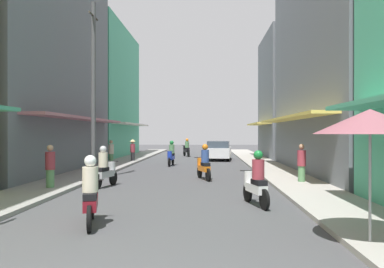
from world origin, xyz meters
TOP-DOWN VIEW (x-y plane):
  - ground_plane at (0.00, 16.85)m, footprint 91.76×91.76m
  - sidewalk_left at (-4.73, 16.85)m, footprint 2.16×49.71m
  - sidewalk_right at (4.73, 16.85)m, footprint 2.16×49.71m
  - building_left_mid at (-8.80, 16.53)m, footprint 7.05×13.23m
  - building_left_far at (-8.80, 29.32)m, footprint 7.05×11.66m
  - building_right_mid at (8.80, 16.43)m, footprint 7.05×13.65m
  - building_right_far at (8.80, 28.22)m, footprint 7.05×8.03m
  - motorbike_silver at (-2.72, 11.20)m, footprint 0.64×1.78m
  - motorbike_black at (-0.69, 30.02)m, footprint 0.77×1.73m
  - motorbike_white at (2.53, 7.73)m, footprint 0.68×1.77m
  - motorbike_blue at (-1.13, 20.68)m, footprint 0.55×1.81m
  - motorbike_maroon at (-1.43, 5.29)m, footprint 0.67×1.77m
  - motorbike_orange at (1.00, 13.64)m, footprint 0.74×1.75m
  - parked_car at (1.99, 25.76)m, footprint 2.12×4.24m
  - pedestrian_midway at (-4.45, 10.27)m, footprint 0.34×0.34m
  - pedestrian_foreground at (4.92, 12.27)m, footprint 0.34×0.34m
  - pedestrian_crossing at (-4.10, 23.34)m, footprint 0.44×0.44m
  - pedestrian_far at (-4.94, 20.70)m, footprint 0.34×0.34m
  - vendor_umbrella at (4.08, 3.88)m, footprint 1.99×1.99m
  - utility_pole at (-3.90, 13.59)m, footprint 0.20×1.20m

SIDE VIEW (x-z plane):
  - ground_plane at x=0.00m, z-range 0.00..0.00m
  - sidewalk_left at x=-4.73m, z-range 0.00..0.12m
  - sidewalk_right at x=4.73m, z-range 0.00..0.12m
  - motorbike_silver at x=-2.72m, z-range -0.09..1.49m
  - motorbike_black at x=-0.69m, z-range -0.09..1.49m
  - motorbike_white at x=2.53m, z-range -0.09..1.49m
  - motorbike_blue at x=-1.13m, z-range -0.09..1.49m
  - motorbike_maroon at x=-1.43m, z-range -0.09..1.49m
  - motorbike_orange at x=1.00m, z-range -0.09..1.49m
  - parked_car at x=1.99m, z-range 0.01..1.46m
  - pedestrian_far at x=-4.94m, z-range 0.00..1.60m
  - pedestrian_foreground at x=4.92m, z-range 0.00..1.62m
  - pedestrian_midway at x=-4.45m, z-range 0.00..1.64m
  - pedestrian_crossing at x=-4.10m, z-range 0.10..1.72m
  - vendor_umbrella at x=4.08m, z-range 1.02..3.51m
  - utility_pole at x=-3.90m, z-range 0.08..7.93m
  - building_right_far at x=8.80m, z-range 0.00..10.02m
  - building_left_far at x=-8.80m, z-range 0.00..11.01m
  - building_left_mid at x=-8.80m, z-range -0.01..12.84m
  - building_right_mid at x=8.80m, z-range -0.01..13.72m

